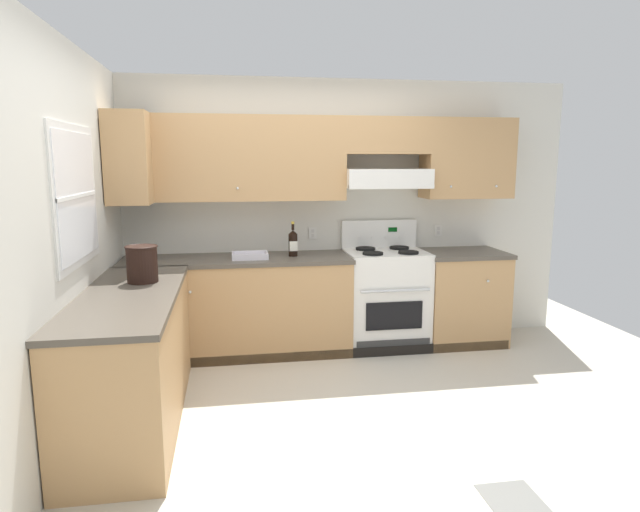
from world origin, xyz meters
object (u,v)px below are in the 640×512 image
(stove, at_px, (385,297))
(bowl, at_px, (250,256))
(wine_bottle, at_px, (293,242))
(bucket, at_px, (142,263))

(stove, bearing_deg, bowl, -176.81)
(bowl, bearing_deg, wine_bottle, 9.40)
(bucket, bearing_deg, wine_bottle, 37.45)
(wine_bottle, distance_m, bowl, 0.42)
(stove, relative_size, wine_bottle, 3.74)
(wine_bottle, relative_size, bucket, 1.20)
(wine_bottle, bearing_deg, stove, 0.36)
(bowl, bearing_deg, bucket, -133.16)
(wine_bottle, xyz_separation_m, bucket, (-1.20, -0.92, 0.01))
(wine_bottle, bearing_deg, bowl, -170.60)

